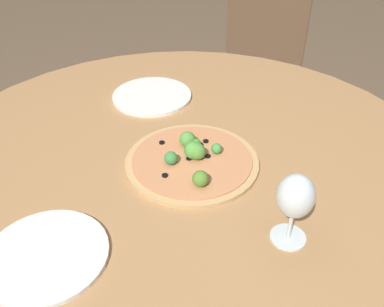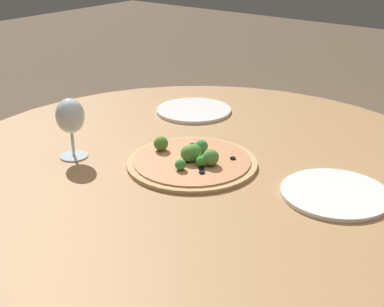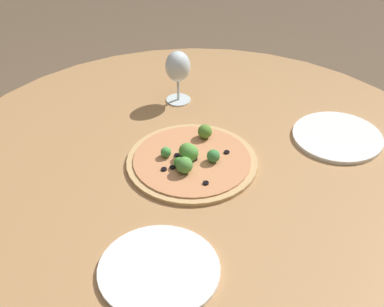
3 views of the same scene
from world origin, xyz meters
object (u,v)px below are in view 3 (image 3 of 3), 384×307
object	(u,v)px
pizza	(192,159)
plate_far	(159,270)
plate_near	(337,137)
wine_glass	(178,68)

from	to	relation	value
pizza	plate_far	distance (m)	0.35
plate_near	plate_far	xyz separation A→B (m)	(0.58, -0.25, 0.00)
wine_glass	plate_near	world-z (taller)	wine_glass
wine_glass	plate_far	distance (m)	0.66
pizza	plate_near	world-z (taller)	pizza
plate_near	wine_glass	bearing A→B (deg)	-93.61
wine_glass	plate_far	xyz separation A→B (m)	(0.61, 0.21, -0.10)
pizza	plate_far	bearing A→B (deg)	10.69
wine_glass	pizza	bearing A→B (deg)	28.49
plate_far	pizza	bearing A→B (deg)	-169.31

